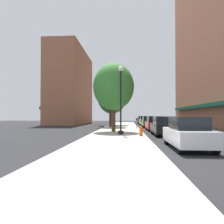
{
  "coord_description": "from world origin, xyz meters",
  "views": [
    {
      "loc": [
        0.84,
        -7.32,
        1.73
      ],
      "look_at": [
        -1.03,
        19.29,
        2.18
      ],
      "focal_mm": 33.9,
      "sensor_mm": 36.0,
      "label": 1
    }
  ],
  "objects_px": {
    "parking_meter_near": "(137,122)",
    "car_red": "(155,124)",
    "parking_meter_far": "(136,122)",
    "car_white": "(188,133)",
    "car_green": "(148,122)",
    "lamppost": "(121,99)",
    "fire_hydrant": "(141,131)",
    "car_blue": "(142,120)",
    "tree_near": "(112,97)",
    "tree_far": "(111,92)",
    "tree_mid": "(114,87)",
    "car_yellow": "(145,121)",
    "car_black": "(163,126)"
  },
  "relations": [
    {
      "from": "car_yellow",
      "to": "lamppost",
      "type": "bearing_deg",
      "value": -99.48
    },
    {
      "from": "tree_far",
      "to": "car_blue",
      "type": "relative_size",
      "value": 1.69
    },
    {
      "from": "parking_meter_far",
      "to": "lamppost",
      "type": "bearing_deg",
      "value": -101.0
    },
    {
      "from": "tree_far",
      "to": "car_green",
      "type": "xyz_separation_m",
      "value": [
        5.49,
        1.21,
        -4.27
      ]
    },
    {
      "from": "tree_far",
      "to": "car_yellow",
      "type": "xyz_separation_m",
      "value": [
        5.49,
        7.57,
        -4.27
      ]
    },
    {
      "from": "tree_far",
      "to": "car_yellow",
      "type": "distance_m",
      "value": 10.28
    },
    {
      "from": "car_white",
      "to": "lamppost",
      "type": "bearing_deg",
      "value": 115.81
    },
    {
      "from": "tree_far",
      "to": "car_white",
      "type": "xyz_separation_m",
      "value": [
        5.49,
        -18.85,
        -4.27
      ]
    },
    {
      "from": "parking_meter_near",
      "to": "parking_meter_far",
      "type": "relative_size",
      "value": 1.0
    },
    {
      "from": "car_black",
      "to": "car_yellow",
      "type": "distance_m",
      "value": 19.11
    },
    {
      "from": "tree_near",
      "to": "car_blue",
      "type": "relative_size",
      "value": 1.76
    },
    {
      "from": "parking_meter_far",
      "to": "car_blue",
      "type": "bearing_deg",
      "value": 83.7
    },
    {
      "from": "tree_mid",
      "to": "car_blue",
      "type": "bearing_deg",
      "value": 79.15
    },
    {
      "from": "fire_hydrant",
      "to": "car_black",
      "type": "xyz_separation_m",
      "value": [
        2.04,
        1.69,
        0.29
      ]
    },
    {
      "from": "fire_hydrant",
      "to": "tree_near",
      "type": "bearing_deg",
      "value": 100.94
    },
    {
      "from": "car_blue",
      "to": "car_red",
      "type": "bearing_deg",
      "value": -90.31
    },
    {
      "from": "tree_mid",
      "to": "car_red",
      "type": "relative_size",
      "value": 1.61
    },
    {
      "from": "fire_hydrant",
      "to": "car_green",
      "type": "bearing_deg",
      "value": 81.96
    },
    {
      "from": "fire_hydrant",
      "to": "tree_near",
      "type": "xyz_separation_m",
      "value": [
        -3.61,
        18.66,
        4.34
      ]
    },
    {
      "from": "tree_near",
      "to": "car_black",
      "type": "relative_size",
      "value": 1.76
    },
    {
      "from": "tree_near",
      "to": "car_yellow",
      "type": "height_order",
      "value": "tree_near"
    },
    {
      "from": "parking_meter_near",
      "to": "car_red",
      "type": "relative_size",
      "value": 0.3
    },
    {
      "from": "tree_far",
      "to": "car_blue",
      "type": "height_order",
      "value": "tree_far"
    },
    {
      "from": "car_red",
      "to": "parking_meter_near",
      "type": "bearing_deg",
      "value": 166.69
    },
    {
      "from": "tree_near",
      "to": "lamppost",
      "type": "bearing_deg",
      "value": -83.54
    },
    {
      "from": "car_red",
      "to": "car_blue",
      "type": "relative_size",
      "value": 1.0
    },
    {
      "from": "tree_mid",
      "to": "car_white",
      "type": "bearing_deg",
      "value": -65.91
    },
    {
      "from": "parking_meter_far",
      "to": "car_blue",
      "type": "relative_size",
      "value": 0.3
    },
    {
      "from": "lamppost",
      "to": "fire_hydrant",
      "type": "relative_size",
      "value": 7.47
    },
    {
      "from": "tree_far",
      "to": "car_green",
      "type": "distance_m",
      "value": 7.06
    },
    {
      "from": "parking_meter_far",
      "to": "car_white",
      "type": "distance_m",
      "value": 16.06
    },
    {
      "from": "lamppost",
      "to": "car_white",
      "type": "xyz_separation_m",
      "value": [
        3.69,
        -7.0,
        -2.39
      ]
    },
    {
      "from": "tree_far",
      "to": "car_blue",
      "type": "xyz_separation_m",
      "value": [
        5.49,
        14.75,
        -4.27
      ]
    },
    {
      "from": "car_green",
      "to": "fire_hydrant",
      "type": "bearing_deg",
      "value": -98.92
    },
    {
      "from": "parking_meter_near",
      "to": "lamppost",
      "type": "bearing_deg",
      "value": -104.68
    },
    {
      "from": "car_white",
      "to": "car_green",
      "type": "distance_m",
      "value": 20.06
    },
    {
      "from": "tree_near",
      "to": "car_white",
      "type": "bearing_deg",
      "value": -76.91
    },
    {
      "from": "parking_meter_near",
      "to": "tree_near",
      "type": "height_order",
      "value": "tree_near"
    },
    {
      "from": "car_white",
      "to": "tree_near",
      "type": "bearing_deg",
      "value": 101.12
    },
    {
      "from": "car_black",
      "to": "car_yellow",
      "type": "relative_size",
      "value": 1.0
    },
    {
      "from": "car_blue",
      "to": "lamppost",
      "type": "bearing_deg",
      "value": -98.2
    },
    {
      "from": "parking_meter_near",
      "to": "car_white",
      "type": "distance_m",
      "value": 13.77
    },
    {
      "from": "car_red",
      "to": "car_yellow",
      "type": "relative_size",
      "value": 1.0
    },
    {
      "from": "car_red",
      "to": "car_green",
      "type": "distance_m",
      "value": 6.91
    },
    {
      "from": "parking_meter_far",
      "to": "fire_hydrant",
      "type": "bearing_deg",
      "value": -90.49
    },
    {
      "from": "tree_near",
      "to": "car_red",
      "type": "bearing_deg",
      "value": -63.13
    },
    {
      "from": "fire_hydrant",
      "to": "parking_meter_near",
      "type": "relative_size",
      "value": 0.6
    },
    {
      "from": "tree_near",
      "to": "car_red",
      "type": "xyz_separation_m",
      "value": [
        5.65,
        -11.14,
        -4.05
      ]
    },
    {
      "from": "tree_mid",
      "to": "car_green",
      "type": "height_order",
      "value": "tree_mid"
    },
    {
      "from": "lamppost",
      "to": "car_blue",
      "type": "distance_m",
      "value": 26.96
    }
  ]
}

